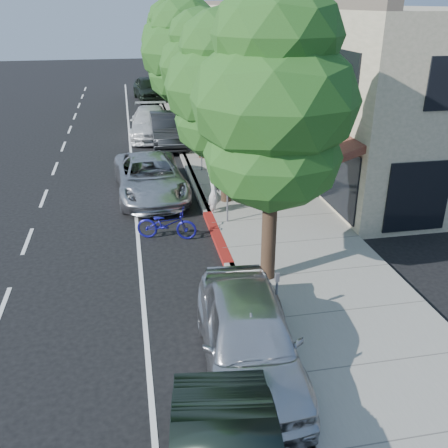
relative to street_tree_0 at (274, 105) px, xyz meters
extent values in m
plane|color=black|center=(-0.90, 2.00, -4.95)|extent=(120.00, 120.00, 0.00)
cube|color=gray|center=(1.40, 10.00, -4.88)|extent=(4.60, 56.00, 0.15)
cube|color=#9E998E|center=(-0.90, 10.00, -4.88)|extent=(0.30, 56.00, 0.15)
cube|color=maroon|center=(-0.90, 3.00, -4.88)|extent=(0.32, 4.00, 0.15)
cube|color=beige|center=(8.70, 20.00, -1.45)|extent=(10.00, 36.00, 7.00)
cylinder|color=black|center=(0.00, 0.00, -3.52)|extent=(0.40, 0.40, 2.87)
ellipsoid|color=#275118|center=(0.00, 0.00, -1.26)|extent=(3.56, 3.56, 2.85)
ellipsoid|color=#275118|center=(0.00, 0.00, 0.13)|extent=(4.19, 4.19, 3.35)
ellipsoid|color=#275118|center=(0.00, 0.00, 1.60)|extent=(3.14, 3.14, 2.51)
cylinder|color=black|center=(0.00, 6.00, -3.67)|extent=(0.40, 0.40, 2.56)
ellipsoid|color=#275118|center=(0.00, 6.00, -1.66)|extent=(3.84, 3.84, 3.07)
ellipsoid|color=#275118|center=(0.00, 6.00, -0.42)|extent=(4.52, 4.52, 3.62)
ellipsoid|color=#275118|center=(0.00, 6.00, 0.89)|extent=(3.39, 3.39, 2.71)
cylinder|color=black|center=(0.00, 12.00, -3.66)|extent=(0.40, 0.40, 2.58)
ellipsoid|color=#275118|center=(0.00, 12.00, -1.64)|extent=(3.39, 3.39, 2.71)
ellipsoid|color=#275118|center=(0.00, 12.00, -0.39)|extent=(3.99, 3.99, 3.19)
ellipsoid|color=#275118|center=(0.00, 12.00, 0.94)|extent=(2.99, 2.99, 2.40)
cylinder|color=black|center=(0.00, 18.00, -3.63)|extent=(0.40, 0.40, 2.64)
ellipsoid|color=#275118|center=(0.00, 18.00, -1.56)|extent=(4.47, 4.47, 3.58)
ellipsoid|color=#275118|center=(0.00, 18.00, -0.28)|extent=(5.26, 5.26, 4.21)
ellipsoid|color=#275118|center=(0.00, 18.00, 1.07)|extent=(3.94, 3.94, 3.15)
cylinder|color=black|center=(0.00, 24.00, -3.59)|extent=(0.40, 0.40, 2.73)
ellipsoid|color=#275118|center=(0.00, 24.00, -1.44)|extent=(3.94, 3.94, 3.16)
ellipsoid|color=#275118|center=(0.00, 24.00, -0.11)|extent=(4.64, 4.64, 3.71)
ellipsoid|color=#275118|center=(0.00, 24.00, 1.29)|extent=(3.48, 3.48, 2.78)
cylinder|color=black|center=(0.00, 30.00, -3.69)|extent=(0.40, 0.40, 2.53)
ellipsoid|color=#275118|center=(0.00, 30.00, -1.70)|extent=(3.56, 3.56, 2.85)
ellipsoid|color=#275118|center=(0.00, 30.00, -0.47)|extent=(4.19, 4.19, 3.35)
ellipsoid|color=#275118|center=(0.00, 30.00, 0.83)|extent=(3.15, 3.15, 2.52)
imported|color=beige|center=(-0.65, 5.00, -4.10)|extent=(0.50, 0.68, 1.71)
imported|color=navy|center=(-2.53, 3.34, -4.43)|extent=(2.11, 1.22, 1.05)
imported|color=silver|center=(-2.83, 7.50, -4.16)|extent=(2.95, 5.85, 1.59)
imported|color=black|center=(-1.40, 15.30, -4.09)|extent=(1.85, 5.23, 1.72)
imported|color=silver|center=(-2.24, 17.35, -4.15)|extent=(2.63, 5.70, 1.61)
imported|color=black|center=(-1.64, 29.26, -4.04)|extent=(2.71, 5.55, 1.82)
imported|color=silver|center=(-1.40, -3.50, -4.10)|extent=(2.39, 5.13, 1.70)
imported|color=black|center=(1.41, 9.29, -4.00)|extent=(0.86, 0.71, 1.60)
camera|label=1|loc=(-3.53, -11.79, 2.29)|focal=40.00mm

